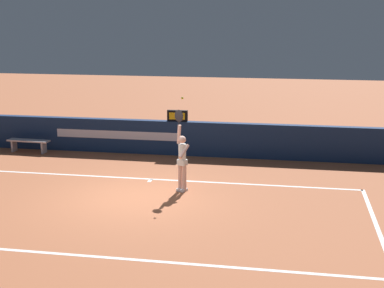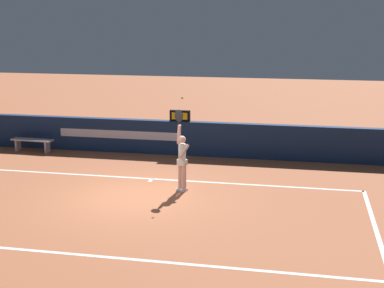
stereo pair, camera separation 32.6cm
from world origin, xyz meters
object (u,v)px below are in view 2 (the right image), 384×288
Objects in this scene: speed_display at (180,116)px; tennis_ball at (182,98)px; courtside_bench_near at (32,142)px; tennis_player at (182,158)px.

tennis_ball is at bearing -76.36° from speed_display.
courtside_bench_near is at bearing -173.47° from speed_display.
tennis_player is at bearing -28.79° from courtside_bench_near.
tennis_player is at bearing -76.55° from speed_display.
tennis_ball is 0.04× the size of courtside_bench_near.
tennis_ball is 7.55m from courtside_bench_near.
speed_display is at bearing 6.53° from courtside_bench_near.
courtside_bench_near is at bearing 151.14° from tennis_ball.
courtside_bench_near is (-5.31, -0.61, -1.04)m from speed_display.
courtside_bench_near is (-6.28, 3.45, -0.59)m from tennis_player.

